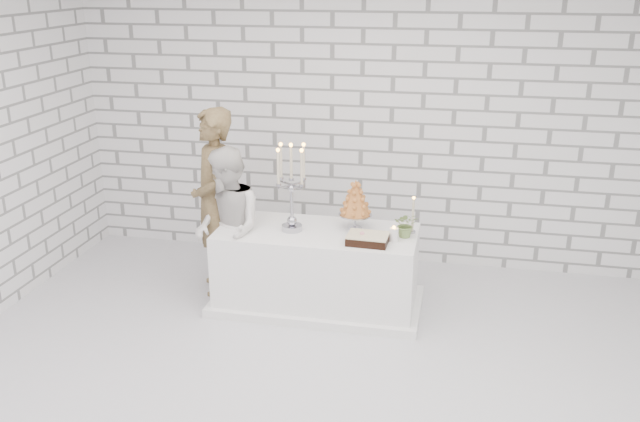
{
  "coord_description": "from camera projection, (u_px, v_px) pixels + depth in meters",
  "views": [
    {
      "loc": [
        1.01,
        -4.33,
        2.97
      ],
      "look_at": [
        -0.11,
        0.96,
        1.05
      ],
      "focal_mm": 38.17,
      "sensor_mm": 36.0,
      "label": 1
    }
  ],
  "objects": [
    {
      "name": "flowers",
      "position": [
        406.0,
        224.0,
        5.95
      ],
      "size": [
        0.23,
        0.2,
        0.23
      ],
      "primitive_type": "imported",
      "rotation": [
        0.0,
        0.0,
        0.12
      ],
      "color": "#607F40",
      "rests_on": "cake_table"
    },
    {
      "name": "ground",
      "position": [
        308.0,
        383.0,
        5.18
      ],
      "size": [
        6.0,
        5.0,
        0.01
      ],
      "primitive_type": "cube",
      "color": "silver",
      "rests_on": "ground"
    },
    {
      "name": "extra_taper",
      "position": [
        413.0,
        216.0,
        6.02
      ],
      "size": [
        0.07,
        0.07,
        0.32
      ],
      "primitive_type": "cylinder",
      "rotation": [
        0.0,
        0.0,
        -0.09
      ],
      "color": "beige",
      "rests_on": "cake_table"
    },
    {
      "name": "bride",
      "position": [
        228.0,
        228.0,
        6.2
      ],
      "size": [
        0.88,
        0.92,
        1.49
      ],
      "primitive_type": "imported",
      "rotation": [
        0.0,
        0.0,
        -0.97
      ],
      "color": "silver",
      "rests_on": "ground"
    },
    {
      "name": "pillar_candle",
      "position": [
        394.0,
        235.0,
        5.87
      ],
      "size": [
        0.09,
        0.09,
        0.12
      ],
      "primitive_type": "cylinder",
      "rotation": [
        0.0,
        0.0,
        0.18
      ],
      "color": "white",
      "rests_on": "cake_table"
    },
    {
      "name": "croquembouche",
      "position": [
        355.0,
        205.0,
        6.09
      ],
      "size": [
        0.32,
        0.32,
        0.47
      ],
      "primitive_type": null,
      "rotation": [
        0.0,
        0.0,
        -0.06
      ],
      "color": "#A25922",
      "rests_on": "cake_table"
    },
    {
      "name": "groom",
      "position": [
        215.0,
        202.0,
        6.42
      ],
      "size": [
        0.68,
        0.78,
        1.8
      ],
      "primitive_type": "imported",
      "rotation": [
        0.0,
        0.0,
        -1.1
      ],
      "color": "brown",
      "rests_on": "ground"
    },
    {
      "name": "candelabra",
      "position": [
        291.0,
        188.0,
        6.0
      ],
      "size": [
        0.37,
        0.37,
        0.81
      ],
      "primitive_type": null,
      "rotation": [
        0.0,
        0.0,
        0.15
      ],
      "color": "#A1A0AB",
      "rests_on": "cake_table"
    },
    {
      "name": "cake_table",
      "position": [
        317.0,
        269.0,
        6.25
      ],
      "size": [
        1.8,
        0.8,
        0.75
      ],
      "primitive_type": "cube",
      "color": "white",
      "rests_on": "ground"
    },
    {
      "name": "wall_back",
      "position": [
        361.0,
        121.0,
        6.98
      ],
      "size": [
        6.0,
        0.01,
        3.0
      ],
      "primitive_type": "cube",
      "color": "white",
      "rests_on": "ground"
    },
    {
      "name": "chocolate_cake",
      "position": [
        368.0,
        239.0,
        5.83
      ],
      "size": [
        0.36,
        0.26,
        0.08
      ],
      "primitive_type": "cube",
      "rotation": [
        0.0,
        0.0,
        -0.04
      ],
      "color": "black",
      "rests_on": "cake_table"
    },
    {
      "name": "wall_front",
      "position": [
        146.0,
        416.0,
        2.37
      ],
      "size": [
        6.0,
        0.01,
        3.0
      ],
      "primitive_type": "cube",
      "color": "white",
      "rests_on": "ground"
    }
  ]
}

